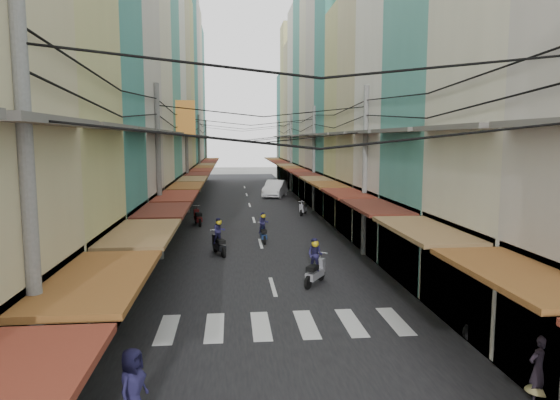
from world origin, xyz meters
TOP-DOWN VIEW (x-y plane):
  - ground at (0.00, 0.00)m, footprint 160.00×160.00m
  - road at (0.00, 20.00)m, footprint 10.00×80.00m
  - sidewalk_left at (-6.50, 20.00)m, footprint 3.00×80.00m
  - sidewalk_right at (6.50, 20.00)m, footprint 3.00×80.00m
  - crosswalk at (-0.00, -6.00)m, footprint 7.55×2.40m
  - building_row_left at (-7.92, 16.56)m, footprint 7.80×67.67m
  - building_row_right at (7.92, 16.45)m, footprint 7.80×68.98m
  - utility_poles at (0.00, 15.01)m, footprint 10.20×66.13m
  - white_car at (2.76, 28.07)m, footprint 6.19×3.76m
  - bicycle at (7.39, -2.60)m, footprint 1.79×1.01m
  - moving_scooters at (-0.27, 5.40)m, footprint 7.91×19.67m
  - parked_scooters at (4.80, -3.52)m, footprint 12.82×14.24m
  - pedestrians at (-3.99, 1.57)m, footprint 11.62×25.56m
  - market_umbrella at (6.75, -6.08)m, footprint 2.03×2.03m
  - traffic_sign at (5.54, -1.50)m, footprint 0.10×0.58m

SIDE VIEW (x-z plane):
  - ground at x=0.00m, z-range 0.00..0.00m
  - white_car at x=2.76m, z-range -1.02..1.02m
  - bicycle at x=7.39m, z-range -0.58..0.58m
  - road at x=0.00m, z-range 0.00..0.02m
  - crosswalk at x=0.00m, z-range 0.02..0.03m
  - sidewalk_left at x=-6.50m, z-range 0.00..0.06m
  - sidewalk_right at x=6.50m, z-range 0.00..0.06m
  - parked_scooters at x=4.80m, z-range -0.04..0.96m
  - moving_scooters at x=-0.27m, z-range -0.38..1.45m
  - pedestrians at x=-3.99m, z-range -0.04..2.08m
  - market_umbrella at x=6.75m, z-range 0.82..2.96m
  - traffic_sign at x=5.54m, z-range 0.58..3.23m
  - utility_poles at x=0.00m, z-range 2.49..10.69m
  - building_row_right at x=7.92m, z-range -1.89..20.71m
  - building_row_left at x=-7.92m, z-range -2.07..21.63m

